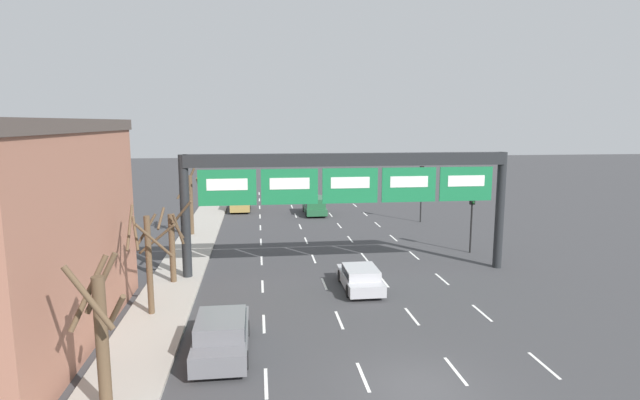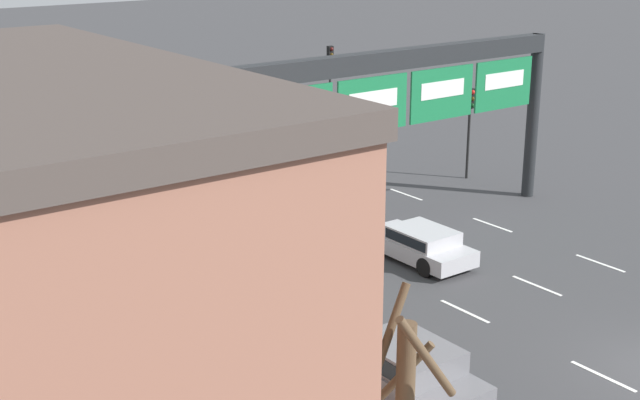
{
  "view_description": "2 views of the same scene",
  "coord_description": "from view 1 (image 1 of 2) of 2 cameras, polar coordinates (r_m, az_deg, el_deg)",
  "views": [
    {
      "loc": [
        -5.09,
        -14.58,
        8.61
      ],
      "look_at": [
        -1.4,
        14.76,
        3.99
      ],
      "focal_mm": 28.0,
      "sensor_mm": 36.0,
      "label": 1
    },
    {
      "loc": [
        -19.92,
        -11.2,
        11.38
      ],
      "look_at": [
        -1.43,
        13.65,
        1.56
      ],
      "focal_mm": 50.0,
      "sensor_mm": 36.0,
      "label": 2
    }
  ],
  "objects": [
    {
      "name": "suv_gold",
      "position": [
        49.26,
        -9.09,
        -0.13
      ],
      "size": [
        1.91,
        4.0,
        1.78
      ],
      "color": "#A88947",
      "rests_on": "ground_plane"
    },
    {
      "name": "traffic_light_near_gantry",
      "position": [
        34.3,
        16.99,
        -0.95
      ],
      "size": [
        0.3,
        0.35,
        4.15
      ],
      "color": "black",
      "rests_on": "ground_plane"
    },
    {
      "name": "lane_dashes",
      "position": [
        29.81,
        3.0,
        -7.91
      ],
      "size": [
        10.02,
        67.0,
        0.01
      ],
      "color": "white",
      "rests_on": "ground_plane"
    },
    {
      "name": "ground_plane",
      "position": [
        17.68,
        11.25,
        -20.44
      ],
      "size": [
        220.0,
        220.0,
        0.0
      ],
      "primitive_type": "plane",
      "color": "#3D3D3F"
    },
    {
      "name": "traffic_light_mid_block",
      "position": [
        43.84,
        11.54,
        1.99
      ],
      "size": [
        0.3,
        0.35,
        4.89
      ],
      "color": "black",
      "rests_on": "ground_plane"
    },
    {
      "name": "tree_bare_third",
      "position": [
        39.02,
        -14.59,
        0.04
      ],
      "size": [
        1.93,
        1.92,
        5.05
      ],
      "color": "brown",
      "rests_on": "sidewalk_left"
    },
    {
      "name": "car_silver",
      "position": [
        26.27,
        4.62,
        -8.76
      ],
      "size": [
        1.84,
        4.18,
        1.22
      ],
      "color": "#B7B7BC",
      "rests_on": "ground_plane"
    },
    {
      "name": "suv_green",
      "position": [
        47.0,
        -0.63,
        -0.56
      ],
      "size": [
        1.92,
        4.55,
        1.61
      ],
      "color": "#235B38",
      "rests_on": "ground_plane"
    },
    {
      "name": "tree_bare_furthest",
      "position": [
        27.7,
        -16.45,
        -4.53
      ],
      "size": [
        1.76,
        1.74,
        4.33
      ],
      "color": "brown",
      "rests_on": "sidewalk_left"
    },
    {
      "name": "tree_bare_closest",
      "position": [
        16.32,
        -23.77,
        -13.48
      ],
      "size": [
        1.74,
        1.76,
        4.68
      ],
      "color": "brown",
      "rests_on": "sidewalk_left"
    },
    {
      "name": "tree_bare_second",
      "position": [
        23.33,
        -19.07,
        -6.04
      ],
      "size": [
        1.93,
        2.24,
        4.85
      ],
      "color": "brown",
      "rests_on": "sidewalk_left"
    },
    {
      "name": "car_grey",
      "position": [
        19.61,
        -11.18,
        -14.74
      ],
      "size": [
        1.98,
        4.63,
        1.52
      ],
      "color": "slate",
      "rests_on": "ground_plane"
    },
    {
      "name": "sign_gantry",
      "position": [
        27.97,
        3.37,
        2.42
      ],
      "size": [
        18.61,
        0.7,
        6.9
      ],
      "color": "#232628",
      "rests_on": "ground_plane"
    }
  ]
}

